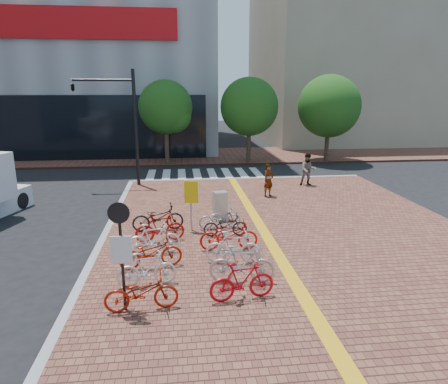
{
  "coord_description": "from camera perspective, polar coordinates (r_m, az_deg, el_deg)",
  "views": [
    {
      "loc": [
        -1.14,
        -11.56,
        5.42
      ],
      "look_at": [
        0.67,
        4.3,
        1.3
      ],
      "focal_mm": 32.0,
      "sensor_mm": 36.0,
      "label": 1
    }
  ],
  "objects": [
    {
      "name": "bike_7",
      "position": [
        11.27,
        2.59,
        -10.27
      ],
      "size": [
        1.9,
        0.76,
        1.11
      ],
      "primitive_type": "imported",
      "rotation": [
        0.0,
        0.0,
        1.44
      ],
      "color": "#B1B0B5",
      "rests_on": "sidewalk"
    },
    {
      "name": "bike_11",
      "position": [
        15.48,
        -0.6,
        -3.72
      ],
      "size": [
        1.7,
        0.73,
        0.87
      ],
      "primitive_type": "imported",
      "rotation": [
        0.0,
        0.0,
        1.67
      ],
      "color": "#A4A4A9",
      "rests_on": "sidewalk"
    },
    {
      "name": "bike_6",
      "position": [
        10.44,
        2.6,
        -12.6
      ],
      "size": [
        1.78,
        0.75,
        1.04
      ],
      "primitive_type": "imported",
      "rotation": [
        0.0,
        0.0,
        1.72
      ],
      "color": "red",
      "rests_on": "sidewalk"
    },
    {
      "name": "bike_2",
      "position": [
        12.37,
        -10.45,
        -8.47
      ],
      "size": [
        1.98,
        0.94,
        1.0
      ],
      "primitive_type": "imported",
      "rotation": [
        0.0,
        0.0,
        1.72
      ],
      "color": "#A11F0B",
      "rests_on": "sidewalk"
    },
    {
      "name": "bike_1",
      "position": [
        11.33,
        -10.99,
        -10.73
      ],
      "size": [
        1.68,
        0.63,
        0.99
      ],
      "primitive_type": "imported",
      "rotation": [
        0.0,
        0.0,
        1.68
      ],
      "color": "white",
      "rests_on": "sidewalk"
    },
    {
      "name": "street_trees",
      "position": [
        29.69,
        5.65,
        11.86
      ],
      "size": [
        16.2,
        4.6,
        6.35
      ],
      "color": "#38281E",
      "rests_on": "far_sidewalk"
    },
    {
      "name": "notice_sign",
      "position": [
        9.77,
        -14.53,
        -7.16
      ],
      "size": [
        0.51,
        0.12,
        2.77
      ],
      "color": "black",
      "rests_on": "sidewalk"
    },
    {
      "name": "ground",
      "position": [
        12.82,
        -0.8,
        -10.54
      ],
      "size": [
        120.0,
        120.0,
        0.0
      ],
      "primitive_type": "plane",
      "color": "black",
      "rests_on": "ground"
    },
    {
      "name": "pedestrian_a",
      "position": [
        20.17,
        6.38,
        1.68
      ],
      "size": [
        0.73,
        0.66,
        1.67
      ],
      "primitive_type": "imported",
      "rotation": [
        0.0,
        0.0,
        0.54
      ],
      "color": "gray",
      "rests_on": "sidewalk"
    },
    {
      "name": "building_beige",
      "position": [
        47.71,
        18.11,
        18.1
      ],
      "size": [
        20.0,
        18.0,
        18.0
      ],
      "primitive_type": "cube",
      "color": "gray",
      "rests_on": "ground"
    },
    {
      "name": "bike_9",
      "position": [
        13.46,
        0.68,
        -6.22
      ],
      "size": [
        1.97,
        0.71,
        1.03
      ],
      "primitive_type": "imported",
      "rotation": [
        0.0,
        0.0,
        1.55
      ],
      "color": "red",
      "rests_on": "sidewalk"
    },
    {
      "name": "pedestrian_b",
      "position": [
        22.87,
        11.91,
        3.16
      ],
      "size": [
        0.96,
        0.8,
        1.81
      ],
      "primitive_type": "imported",
      "rotation": [
        0.0,
        0.0,
        -0.13
      ],
      "color": "#494E5C",
      "rests_on": "sidewalk"
    },
    {
      "name": "sidewalk",
      "position": [
        9.42,
        22.59,
        -21.35
      ],
      "size": [
        14.0,
        34.0,
        0.15
      ],
      "primitive_type": "cube",
      "color": "brown",
      "rests_on": "ground"
    },
    {
      "name": "bike_0",
      "position": [
        10.21,
        -11.72,
        -13.87
      ],
      "size": [
        1.84,
        0.78,
        0.94
      ],
      "primitive_type": "imported",
      "rotation": [
        0.0,
        0.0,
        1.66
      ],
      "color": "#A61E0B",
      "rests_on": "sidewalk"
    },
    {
      "name": "bike_3",
      "position": [
        13.3,
        -10.02,
        -6.63
      ],
      "size": [
        1.82,
        0.73,
        1.06
      ],
      "primitive_type": "imported",
      "rotation": [
        0.0,
        0.0,
        1.7
      ],
      "color": "white",
      "rests_on": "sidewalk"
    },
    {
      "name": "bike_10",
      "position": [
        14.72,
        0.19,
        -4.75
      ],
      "size": [
        1.63,
        0.61,
        0.85
      ],
      "primitive_type": "imported",
      "rotation": [
        0.0,
        0.0,
        1.54
      ],
      "color": "black",
      "rests_on": "sidewalk"
    },
    {
      "name": "far_sidewalk",
      "position": [
        33.01,
        -4.44,
        5.11
      ],
      "size": [
        70.0,
        8.0,
        0.15
      ],
      "primitive_type": "cube",
      "color": "brown",
      "rests_on": "ground"
    },
    {
      "name": "crosswalk",
      "position": [
        26.18,
        -2.76,
        2.52
      ],
      "size": [
        7.5,
        4.0,
        0.01
      ],
      "color": "silver",
      "rests_on": "ground"
    },
    {
      "name": "traffic_light_pole",
      "position": [
        22.86,
        -16.37,
        11.64
      ],
      "size": [
        3.4,
        1.31,
        6.32
      ],
      "color": "black",
      "rests_on": "sidewalk"
    },
    {
      "name": "bike_5",
      "position": [
        15.48,
        -9.42,
        -3.63
      ],
      "size": [
        2.02,
        0.95,
        1.02
      ],
      "primitive_type": "imported",
      "rotation": [
        0.0,
        0.0,
        1.71
      ],
      "color": "black",
      "rests_on": "sidewalk"
    },
    {
      "name": "bike_4",
      "position": [
        14.33,
        -9.15,
        -5.06
      ],
      "size": [
        1.8,
        0.78,
        1.05
      ],
      "primitive_type": "imported",
      "rotation": [
        0.0,
        0.0,
        1.74
      ],
      "color": "#B2130C",
      "rests_on": "sidewalk"
    },
    {
      "name": "bike_8",
      "position": [
        12.46,
        1.38,
        -7.91
      ],
      "size": [
        1.8,
        0.74,
        1.05
      ],
      "primitive_type": "imported",
      "rotation": [
        0.0,
        0.0,
        1.42
      ],
      "color": "silver",
      "rests_on": "sidewalk"
    },
    {
      "name": "utility_box",
      "position": [
        16.52,
        -0.55,
        -1.97
      ],
      "size": [
        0.62,
        0.51,
        1.19
      ],
      "primitive_type": "cube",
      "rotation": [
        0.0,
        0.0,
        0.23
      ],
      "color": "#B2B3B7",
      "rests_on": "sidewalk"
    },
    {
      "name": "yellow_sign",
      "position": [
        15.08,
        -4.75,
        -0.64
      ],
      "size": [
        0.53,
        0.18,
        1.95
      ],
      "color": "#B7B7BC",
      "rests_on": "sidewalk"
    },
    {
      "name": "kerb_north",
      "position": [
        24.51,
        3.39,
        1.86
      ],
      "size": [
        14.0,
        0.25,
        0.15
      ],
      "primitive_type": "cube",
      "color": "gray",
      "rests_on": "ground"
    },
    {
      "name": "tactile_strip",
      "position": [
        8.98,
        16.6,
        -22.11
      ],
      "size": [
        0.4,
        34.0,
        0.01
      ],
      "primitive_type": "cube",
      "color": "#ECA515",
      "rests_on": "sidewalk"
    }
  ]
}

